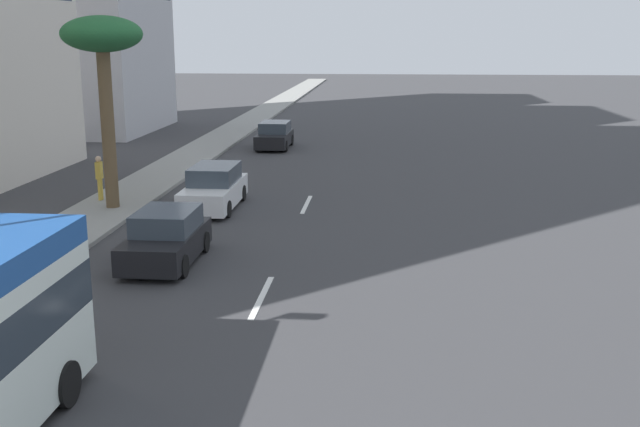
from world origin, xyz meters
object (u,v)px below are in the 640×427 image
(car_third, at_px, (166,238))
(car_lead, at_px, (275,136))
(car_second, at_px, (214,188))
(palm_tree, at_px, (102,45))
(pedestrian_by_tree, at_px, (99,176))

(car_third, bearing_deg, car_lead, -179.40)
(car_second, bearing_deg, palm_tree, -78.28)
(car_third, distance_m, palm_tree, 9.26)
(car_second, height_order, pedestrian_by_tree, pedestrian_by_tree)
(car_lead, relative_size, pedestrian_by_tree, 2.47)
(car_third, height_order, pedestrian_by_tree, pedestrian_by_tree)
(car_third, xyz_separation_m, palm_tree, (6.37, 3.97, 5.42))
(car_second, height_order, car_third, car_second)
(car_lead, bearing_deg, car_third, 0.60)
(palm_tree, bearing_deg, car_lead, -12.59)
(car_third, relative_size, pedestrian_by_tree, 2.29)
(pedestrian_by_tree, bearing_deg, car_third, -151.13)
(car_second, xyz_separation_m, pedestrian_by_tree, (0.39, 4.67, 0.35))
(car_second, height_order, palm_tree, palm_tree)
(car_lead, distance_m, car_second, 15.93)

